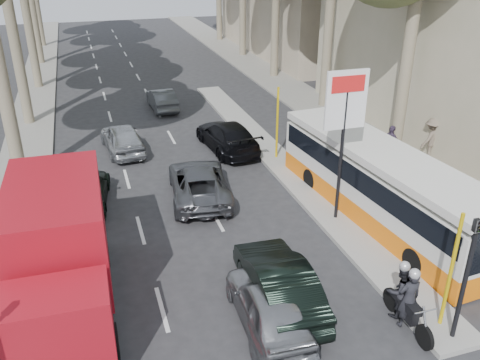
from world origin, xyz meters
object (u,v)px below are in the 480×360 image
at_px(silver_hatchback, 268,306).
at_px(dark_hatchback, 278,282).
at_px(red_truck, 59,251).
at_px(motorcycle, 405,296).
at_px(city_bus, 380,183).

xyz_separation_m(silver_hatchback, dark_hatchback, (0.60, 0.80, 0.06)).
bearing_deg(dark_hatchback, red_truck, -13.68).
height_order(dark_hatchback, red_truck, red_truck).
height_order(silver_hatchback, dark_hatchback, dark_hatchback).
xyz_separation_m(red_truck, motorcycle, (8.60, -3.40, -0.99)).
distance_m(silver_hatchback, red_truck, 5.78).
xyz_separation_m(red_truck, city_bus, (11.00, 1.84, -0.40)).
bearing_deg(dark_hatchback, motorcycle, 151.47).
bearing_deg(city_bus, silver_hatchback, -148.80).
distance_m(red_truck, city_bus, 11.16).
distance_m(red_truck, motorcycle, 9.30).
height_order(silver_hatchback, city_bus, city_bus).
bearing_deg(motorcycle, city_bus, 66.39).
distance_m(silver_hatchback, motorcycle, 3.64).
relative_size(silver_hatchback, red_truck, 0.60).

